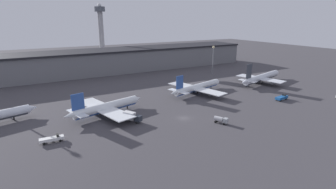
{
  "coord_description": "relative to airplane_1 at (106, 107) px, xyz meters",
  "views": [
    {
      "loc": [
        -53.75,
        -81.99,
        38.73
      ],
      "look_at": [
        1.0,
        14.71,
        6.0
      ],
      "focal_mm": 28.0,
      "sensor_mm": 36.0,
      "label": 1
    }
  ],
  "objects": [
    {
      "name": "ground",
      "position": [
        25.91,
        -19.16,
        -3.21
      ],
      "size": [
        600.0,
        600.0,
        0.0
      ],
      "primitive_type": "plane",
      "color": "#423F44"
    },
    {
      "name": "terminal_building",
      "position": [
        25.91,
        86.57,
        5.06
      ],
      "size": [
        229.88,
        30.14,
        16.48
      ],
      "color": "slate",
      "rests_on": "ground"
    },
    {
      "name": "airplane_1",
      "position": [
        0.0,
        0.0,
        0.0
      ],
      "size": [
        35.86,
        34.37,
        11.45
      ],
      "rotation": [
        0.0,
        0.0,
        0.26
      ],
      "color": "white",
      "rests_on": "ground"
    },
    {
      "name": "airplane_2",
      "position": [
        51.96,
        8.35,
        -0.19
      ],
      "size": [
        39.86,
        35.53,
        11.4
      ],
      "rotation": [
        0.0,
        0.0,
        0.26
      ],
      "color": "white",
      "rests_on": "ground"
    },
    {
      "name": "airplane_3",
      "position": [
        99.04,
        6.91,
        0.18
      ],
      "size": [
        45.46,
        29.93,
        13.75
      ],
      "rotation": [
        0.0,
        0.0,
        0.26
      ],
      "color": "silver",
      "rests_on": "ground"
    },
    {
      "name": "service_vehicle_0",
      "position": [
        80.59,
        -22.38,
        -1.95
      ],
      "size": [
        7.93,
        3.57,
        2.66
      ],
      "rotation": [
        0.0,
        0.0,
        0.13
      ],
      "color": "#195199",
      "rests_on": "ground"
    },
    {
      "name": "service_vehicle_1",
      "position": [
        6.53,
        -11.98,
        -1.18
      ],
      "size": [
        5.95,
        7.81,
        3.67
      ],
      "rotation": [
        0.0,
        0.0,
        -1.03
      ],
      "color": "#282D38",
      "rests_on": "ground"
    },
    {
      "name": "service_vehicle_2",
      "position": [
        -22.57,
        -15.87,
        -2.05
      ],
      "size": [
        7.48,
        2.4,
        2.48
      ],
      "rotation": [
        0.0,
        0.0,
        -0.04
      ],
      "color": "white",
      "rests_on": "ground"
    },
    {
      "name": "service_vehicle_3",
      "position": [
        35.29,
        -30.42,
        -1.72
      ],
      "size": [
        4.07,
        5.51,
        2.52
      ],
      "rotation": [
        0.0,
        0.0,
        -1.1
      ],
      "color": "#9EA3A8",
      "rests_on": "ground"
    },
    {
      "name": "lamp_post_1",
      "position": [
        91.78,
        44.91,
        9.65
      ],
      "size": [
        1.8,
        1.8,
        19.57
      ],
      "color": "slate",
      "rests_on": "ground"
    },
    {
      "name": "control_tower",
      "position": [
        36.22,
        129.41,
        25.74
      ],
      "size": [
        9.0,
        9.0,
        50.4
      ],
      "color": "#99999E",
      "rests_on": "ground"
    }
  ]
}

